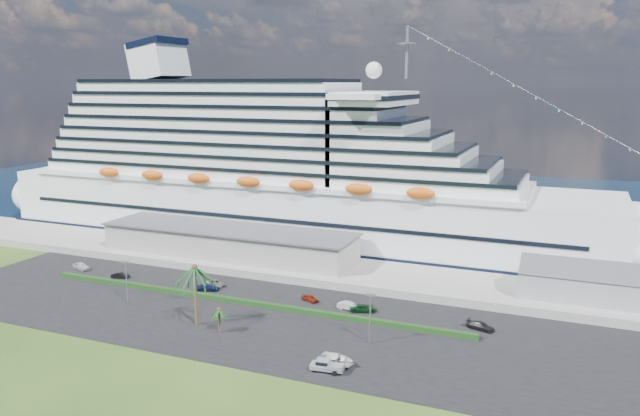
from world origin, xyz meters
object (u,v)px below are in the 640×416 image
at_px(parked_car_3, 207,287).
at_px(boat_trailer, 338,358).
at_px(pickup_truck, 327,365).
at_px(cruise_ship, 286,178).

xyz_separation_m(parked_car_3, boat_trailer, (36.28, -21.53, 0.45)).
distance_m(pickup_truck, boat_trailer, 2.56).
distance_m(cruise_ship, pickup_truck, 79.81).
bearing_deg(boat_trailer, parked_car_3, 149.31).
xyz_separation_m(cruise_ship, pickup_truck, (38.89, -67.92, -15.62)).
bearing_deg(pickup_truck, parked_car_3, 145.99).
height_order(parked_car_3, boat_trailer, boat_trailer).
distance_m(cruise_ship, parked_car_3, 46.86).
relative_size(cruise_ship, parked_car_3, 40.75).
bearing_deg(pickup_truck, boat_trailer, 72.77).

